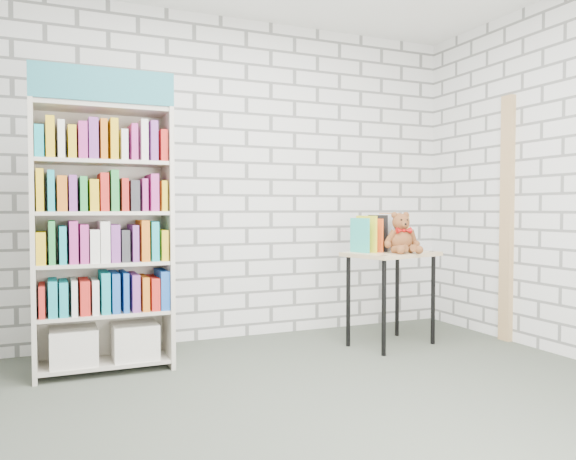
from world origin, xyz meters
name	(u,v)px	position (x,y,z in m)	size (l,w,h in m)	color
ground	(325,415)	(0.00, 0.00, 0.00)	(4.50, 4.50, 0.00)	#41473C
room_shell	(326,89)	(0.00, 0.00, 1.78)	(4.52, 4.02, 2.81)	silver
bookshelf	(103,237)	(-1.04, 1.36, 0.94)	(0.92, 0.36, 2.07)	beige
display_table	(391,265)	(1.22, 1.20, 0.67)	(0.83, 0.67, 0.78)	tan
table_books	(381,233)	(1.19, 1.31, 0.93)	(0.55, 0.35, 0.30)	#29B2A0
teddy_bear	(402,236)	(1.25, 1.10, 0.91)	(0.31, 0.29, 0.33)	brown
door_trim	(507,219)	(2.23, 0.95, 1.05)	(0.05, 0.12, 2.10)	tan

